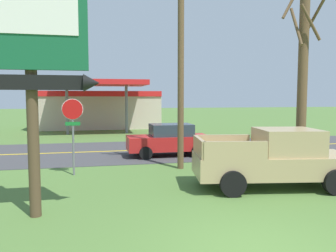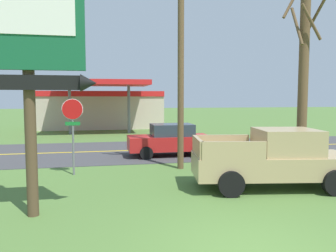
{
  "view_description": "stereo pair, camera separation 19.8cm",
  "coord_description": "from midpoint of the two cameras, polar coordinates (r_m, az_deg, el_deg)",
  "views": [
    {
      "loc": [
        -3.0,
        -5.84,
        3.0
      ],
      "look_at": [
        0.0,
        8.0,
        1.8
      ],
      "focal_mm": 36.12,
      "sensor_mm": 36.0,
      "label": 1
    },
    {
      "loc": [
        -2.8,
        -5.88,
        3.0
      ],
      "look_at": [
        0.0,
        8.0,
        1.8
      ],
      "focal_mm": 36.12,
      "sensor_mm": 36.0,
      "label": 2
    }
  ],
  "objects": [
    {
      "name": "utility_pole",
      "position": [
        14.23,
        1.78,
        12.44
      ],
      "size": [
        1.8,
        0.26,
        9.18
      ],
      "color": "brown",
      "rests_on": "ground"
    },
    {
      "name": "bare_tree",
      "position": [
        15.17,
        21.41,
        8.12
      ],
      "size": [
        1.51,
        1.34,
        8.28
      ],
      "color": "brown",
      "rests_on": "ground"
    },
    {
      "name": "motel_sign",
      "position": [
        8.96,
        -22.61,
        12.7
      ],
      "size": [
        3.02,
        0.54,
        6.38
      ],
      "color": "brown",
      "rests_on": "ground"
    },
    {
      "name": "pickup_tan_parked_on_lawn",
      "position": [
        11.8,
        17.2,
        -5.31
      ],
      "size": [
        5.44,
        2.83,
        1.96
      ],
      "color": "tan",
      "rests_on": "ground"
    },
    {
      "name": "road_centre_line",
      "position": [
        19.31,
        -3.45,
        -4.04
      ],
      "size": [
        126.0,
        0.2,
        0.01
      ],
      "primitive_type": "cube",
      "color": "gold",
      "rests_on": "road_asphalt"
    },
    {
      "name": "gas_station",
      "position": [
        34.2,
        -12.07,
        2.96
      ],
      "size": [
        12.0,
        11.5,
        4.4
      ],
      "color": "beige",
      "rests_on": "ground"
    },
    {
      "name": "stop_sign",
      "position": [
        13.42,
        -16.18,
        0.49
      ],
      "size": [
        0.8,
        0.08,
        2.95
      ],
      "color": "slate",
      "rests_on": "ground"
    },
    {
      "name": "ground_plane",
      "position": [
        7.19,
        13.65,
        -19.94
      ],
      "size": [
        180.0,
        180.0,
        0.0
      ],
      "primitive_type": "plane",
      "color": "#4C7033"
    },
    {
      "name": "road_asphalt",
      "position": [
        19.31,
        -3.45,
        -4.08
      ],
      "size": [
        140.0,
        8.0,
        0.02
      ],
      "primitive_type": "cube",
      "color": "#3D3D3F",
      "rests_on": "ground"
    },
    {
      "name": "car_red_near_lane",
      "position": [
        17.37,
        -0.16,
        -2.33
      ],
      "size": [
        4.2,
        2.0,
        1.64
      ],
      "color": "red",
      "rests_on": "ground"
    }
  ]
}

